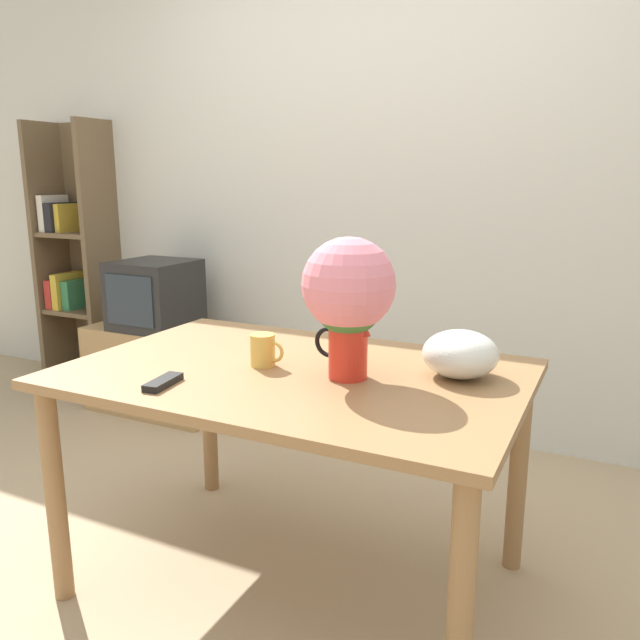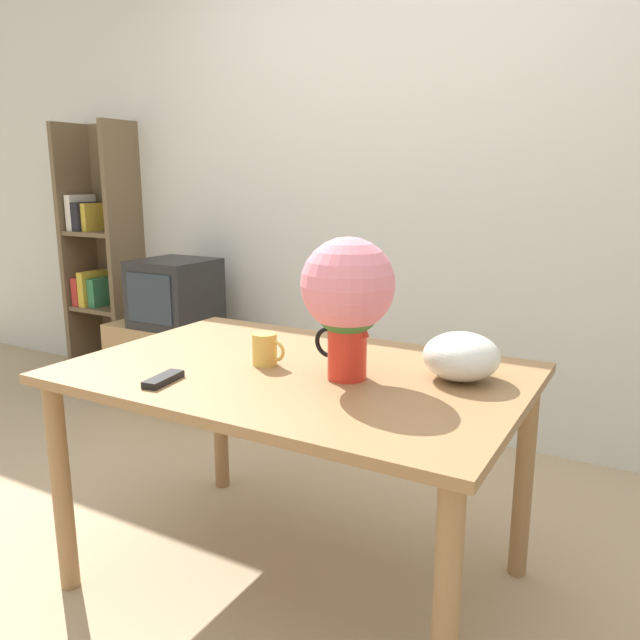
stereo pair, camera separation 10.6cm
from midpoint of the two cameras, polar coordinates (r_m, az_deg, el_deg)
The scene contains 10 objects.
ground_plane at distance 2.22m, azimuth -9.06°, elevation -23.04°, with size 12.00×12.00×0.00m, color tan.
wall_back at distance 3.22m, azimuth 8.76°, elevation 12.74°, with size 8.00×0.05×2.60m.
table at distance 1.94m, azimuth -0.64°, elevation -7.08°, with size 1.37×0.91×0.73m.
flower_vase at distance 1.76m, azimuth 4.28°, elevation 2.34°, with size 0.27×0.27×0.41m.
coffee_mug at distance 1.93m, azimuth -3.45°, elevation -2.70°, with size 0.11×0.08×0.10m.
white_bowl at distance 1.84m, azimuth 14.42°, elevation -3.25°, with size 0.22×0.22×0.14m.
remote_control at distance 1.82m, azimuth -12.51°, elevation -5.33°, with size 0.07×0.14×0.02m.
tv_stand at distance 3.68m, azimuth -11.96°, elevation -4.14°, with size 0.78×0.41×0.48m.
tv_set at distance 3.58m, azimuth -12.30°, elevation 2.43°, with size 0.40×0.41×0.37m.
bookshelf at distance 4.32m, azimuth -18.60°, elevation 5.62°, with size 0.48×0.29×1.64m.
Camera 2 is at (1.20, -1.36, 1.29)m, focal length 35.00 mm.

